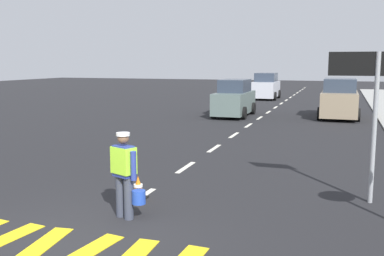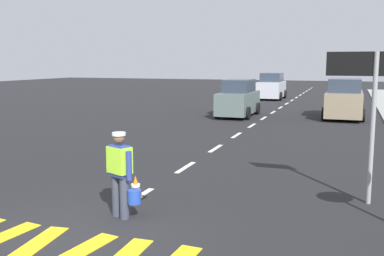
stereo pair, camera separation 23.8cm
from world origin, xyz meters
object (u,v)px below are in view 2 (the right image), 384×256
at_px(traffic_cone_near, 136,187).
at_px(car_oncoming_second, 238,99).
at_px(road_worker, 121,171).
at_px(lane_direction_sign, 362,90).
at_px(car_oncoming_third, 271,87).
at_px(car_parked_far, 344,100).

relative_size(traffic_cone_near, car_oncoming_second, 0.12).
relative_size(road_worker, traffic_cone_near, 3.26).
xyz_separation_m(lane_direction_sign, car_oncoming_second, (-6.10, 14.19, -1.46)).
height_order(car_oncoming_third, car_parked_far, car_parked_far).
xyz_separation_m(road_worker, traffic_cone_near, (-0.30, 1.19, -0.68)).
distance_m(car_oncoming_third, car_parked_far, 12.61).
relative_size(traffic_cone_near, car_oncoming_third, 0.13).
bearing_deg(lane_direction_sign, traffic_cone_near, -163.60).
height_order(traffic_cone_near, car_oncoming_second, car_oncoming_second).
xyz_separation_m(road_worker, car_parked_far, (3.75, 17.77, 0.06)).
relative_size(lane_direction_sign, car_parked_far, 0.73).
bearing_deg(lane_direction_sign, car_parked_far, 92.06).
relative_size(road_worker, car_oncoming_third, 0.42).
distance_m(road_worker, car_parked_far, 18.16).
xyz_separation_m(car_oncoming_second, car_parked_far, (5.55, 1.03, 0.04)).
distance_m(lane_direction_sign, car_parked_far, 15.30).
height_order(road_worker, car_oncoming_second, car_oncoming_second).
bearing_deg(car_parked_far, lane_direction_sign, -87.94).
relative_size(road_worker, car_parked_far, 0.38).
bearing_deg(traffic_cone_near, car_parked_far, 76.28).
xyz_separation_m(traffic_cone_near, car_parked_far, (4.05, 16.58, 0.74)).
distance_m(traffic_cone_near, car_oncoming_second, 15.63).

